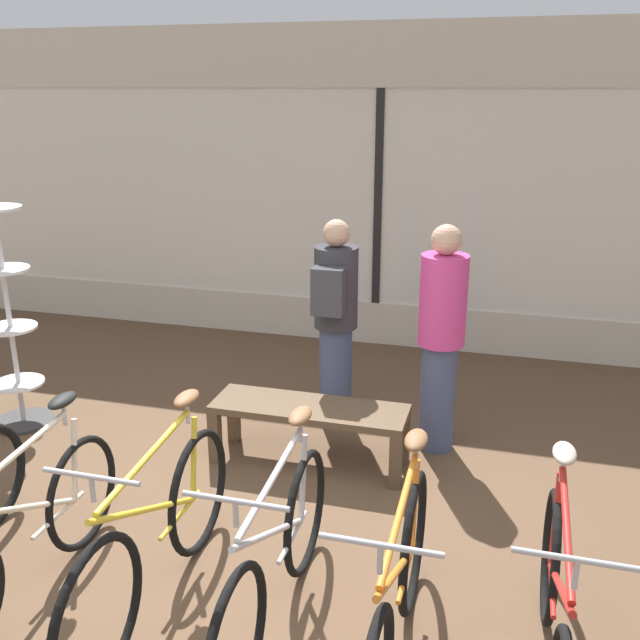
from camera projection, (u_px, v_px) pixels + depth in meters
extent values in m
plane|color=brown|center=(232.00, 583.00, 3.94)|extent=(24.00, 24.00, 0.00)
cube|color=beige|center=(375.00, 322.00, 7.58)|extent=(12.00, 0.08, 0.45)
cube|color=silver|center=(379.00, 200.00, 7.17)|extent=(12.00, 0.04, 2.15)
cube|color=beige|center=(382.00, 54.00, 6.74)|extent=(12.00, 0.08, 0.60)
cube|color=black|center=(378.00, 200.00, 7.14)|extent=(0.08, 0.02, 2.15)
torus|color=black|center=(83.00, 493.00, 4.19)|extent=(0.04, 0.68, 0.68)
cylinder|color=beige|center=(15.00, 509.00, 3.60)|extent=(0.03, 0.97, 0.51)
cylinder|color=beige|center=(74.00, 460.00, 4.08)|extent=(0.03, 0.11, 0.49)
cylinder|color=beige|center=(11.00, 458.00, 3.55)|extent=(0.03, 0.90, 0.10)
cylinder|color=beige|center=(59.00, 515.00, 3.98)|extent=(0.03, 0.47, 0.03)
cylinder|color=#B2B2B7|center=(64.00, 414.00, 3.94)|extent=(0.02, 0.02, 0.14)
ellipsoid|color=black|center=(63.00, 400.00, 3.92)|extent=(0.11, 0.22, 0.06)
torus|color=black|center=(199.00, 492.00, 4.15)|extent=(0.05, 0.73, 0.73)
torus|color=black|center=(99.00, 616.00, 3.18)|extent=(0.05, 0.73, 0.73)
cylinder|color=gold|center=(148.00, 509.00, 3.55)|extent=(0.03, 0.99, 0.51)
cylinder|color=gold|center=(194.00, 458.00, 4.04)|extent=(0.03, 0.11, 0.49)
cylinder|color=gold|center=(147.00, 457.00, 3.49)|extent=(0.03, 0.92, 0.10)
cylinder|color=gold|center=(181.00, 514.00, 3.93)|extent=(0.03, 0.48, 0.03)
cylinder|color=#B2B2B7|center=(187.00, 412.00, 3.90)|extent=(0.02, 0.02, 0.14)
ellipsoid|color=brown|center=(187.00, 398.00, 3.88)|extent=(0.11, 0.22, 0.06)
cylinder|color=#B2B2B7|center=(92.00, 489.00, 3.04)|extent=(0.02, 0.02, 0.12)
cylinder|color=#ADADB2|center=(91.00, 477.00, 3.02)|extent=(0.46, 0.02, 0.02)
torus|color=black|center=(305.00, 512.00, 3.98)|extent=(0.04, 0.70, 0.70)
cylinder|color=#BCBCC1|center=(272.00, 533.00, 3.39)|extent=(0.03, 0.97, 0.51)
cylinder|color=#BCBCC1|center=(303.00, 478.00, 3.87)|extent=(0.03, 0.11, 0.49)
cylinder|color=#BCBCC1|center=(272.00, 479.00, 3.33)|extent=(0.03, 0.90, 0.10)
cylinder|color=#BCBCC1|center=(293.00, 536.00, 3.76)|extent=(0.03, 0.47, 0.03)
cylinder|color=#B2B2B7|center=(300.00, 430.00, 3.73)|extent=(0.02, 0.02, 0.14)
ellipsoid|color=brown|center=(300.00, 416.00, 3.71)|extent=(0.11, 0.22, 0.06)
cylinder|color=#B2B2B7|center=(236.00, 514.00, 2.89)|extent=(0.02, 0.02, 0.12)
cylinder|color=#ADADB2|center=(235.00, 501.00, 2.87)|extent=(0.46, 0.02, 0.02)
torus|color=black|center=(413.00, 542.00, 3.69)|extent=(0.05, 0.74, 0.74)
cylinder|color=orange|center=(396.00, 571.00, 3.09)|extent=(0.03, 0.99, 0.51)
cylinder|color=orange|center=(414.00, 506.00, 3.58)|extent=(0.03, 0.11, 0.49)
cylinder|color=orange|center=(400.00, 513.00, 3.04)|extent=(0.03, 0.92, 0.10)
cylinder|color=orange|center=(406.00, 571.00, 3.47)|extent=(0.03, 0.48, 0.03)
cylinder|color=#B2B2B7|center=(415.00, 455.00, 3.44)|extent=(0.02, 0.02, 0.14)
ellipsoid|color=brown|center=(416.00, 440.00, 3.42)|extent=(0.11, 0.22, 0.06)
cylinder|color=#B2B2B7|center=(380.00, 559.00, 2.59)|extent=(0.02, 0.02, 0.12)
cylinder|color=#ADADB2|center=(381.00, 545.00, 2.57)|extent=(0.46, 0.02, 0.02)
torus|color=black|center=(550.00, 556.00, 3.62)|extent=(0.04, 0.68, 0.68)
cylinder|color=red|center=(560.00, 586.00, 3.04)|extent=(0.03, 0.95, 0.51)
cylinder|color=red|center=(556.00, 520.00, 3.51)|extent=(0.03, 0.11, 0.49)
cylinder|color=red|center=(567.00, 527.00, 2.98)|extent=(0.03, 0.88, 0.10)
cylinder|color=red|center=(552.00, 585.00, 3.41)|extent=(0.03, 0.46, 0.03)
cylinder|color=#B2B2B7|center=(563.00, 468.00, 3.38)|extent=(0.02, 0.02, 0.14)
ellipsoid|color=#B2A893|center=(564.00, 453.00, 3.35)|extent=(0.11, 0.22, 0.06)
cylinder|color=#B2B2B7|center=(576.00, 574.00, 2.55)|extent=(0.02, 0.02, 0.12)
cylinder|color=#ADADB2|center=(578.00, 560.00, 2.53)|extent=(0.46, 0.02, 0.02)
cylinder|color=#333333|center=(24.00, 421.00, 5.81)|extent=(0.48, 0.48, 0.03)
cylinder|color=silver|center=(9.00, 314.00, 5.53)|extent=(0.04, 0.04, 1.86)
cylinder|color=white|center=(19.00, 383.00, 5.71)|extent=(0.40, 0.40, 0.02)
cylinder|color=white|center=(11.00, 328.00, 5.56)|extent=(0.40, 0.40, 0.02)
cylinder|color=white|center=(2.00, 269.00, 5.42)|extent=(0.40, 0.40, 0.02)
cube|color=brown|center=(309.00, 409.00, 5.07)|extent=(1.40, 0.44, 0.05)
cube|color=brown|center=(215.00, 437.00, 5.15)|extent=(0.08, 0.08, 0.40)
cube|color=brown|center=(396.00, 461.00, 4.81)|extent=(0.08, 0.08, 0.40)
cube|color=brown|center=(234.00, 416.00, 5.48)|extent=(0.08, 0.08, 0.40)
cube|color=brown|center=(404.00, 437.00, 5.14)|extent=(0.08, 0.08, 0.40)
cylinder|color=#424C6B|center=(335.00, 374.00, 5.74)|extent=(0.26, 0.26, 0.81)
cylinder|color=#333338|center=(336.00, 287.00, 5.52)|extent=(0.34, 0.34, 0.64)
sphere|color=tan|center=(336.00, 233.00, 5.39)|extent=(0.21, 0.21, 0.21)
cube|color=#38383D|center=(328.00, 292.00, 5.29)|extent=(0.24, 0.14, 0.36)
cylinder|color=#424C6B|center=(438.00, 396.00, 5.30)|extent=(0.28, 0.28, 0.83)
cylinder|color=#D13D84|center=(443.00, 300.00, 5.07)|extent=(0.37, 0.37, 0.66)
sphere|color=tan|center=(447.00, 240.00, 4.93)|extent=(0.22, 0.22, 0.22)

